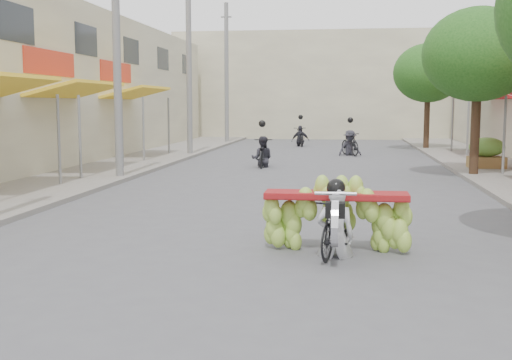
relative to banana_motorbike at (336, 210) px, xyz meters
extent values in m
plane|color=#525257|center=(-1.27, -3.07, -0.68)|extent=(120.00, 120.00, 0.00)
cube|color=gray|center=(-8.27, 11.93, -0.62)|extent=(4.00, 60.00, 0.12)
cylinder|color=slate|center=(-7.57, 6.73, 0.60)|extent=(0.08, 0.08, 2.55)
cube|color=yellow|center=(-8.39, 9.93, 2.07)|extent=(1.77, 4.00, 0.53)
cylinder|color=slate|center=(-7.57, 8.13, 0.60)|extent=(0.08, 0.08, 2.55)
cylinder|color=slate|center=(-7.57, 11.73, 0.60)|extent=(0.08, 0.08, 2.55)
cube|color=red|center=(-9.27, 9.93, 2.92)|extent=(0.10, 3.50, 0.80)
cube|color=yellow|center=(-8.39, 15.93, 2.07)|extent=(1.77, 4.00, 0.53)
cylinder|color=slate|center=(-7.57, 14.13, 0.60)|extent=(0.08, 0.08, 2.55)
cylinder|color=slate|center=(-7.57, 17.73, 0.60)|extent=(0.08, 0.08, 2.55)
cube|color=red|center=(-9.27, 15.93, 2.92)|extent=(0.10, 3.50, 0.80)
cube|color=#1E2328|center=(-9.29, 7.93, 3.92)|extent=(0.08, 2.00, 1.10)
cube|color=#1E2328|center=(-9.29, 12.93, 3.92)|extent=(0.08, 2.00, 1.10)
cube|color=#1E2328|center=(-9.29, 17.93, 3.92)|extent=(0.08, 2.00, 1.10)
cube|color=#1E2328|center=(-9.29, 22.93, 3.92)|extent=(0.08, 2.00, 1.10)
cube|color=#1E2328|center=(-9.29, 27.93, 3.92)|extent=(0.08, 2.00, 1.10)
cylinder|color=slate|center=(5.03, 11.03, 0.60)|extent=(0.08, 0.08, 2.55)
cylinder|color=slate|center=(5.03, 14.83, 0.60)|extent=(0.08, 0.08, 2.55)
cube|color=#A51619|center=(5.85, 18.93, 2.07)|extent=(1.77, 4.20, 0.53)
cylinder|color=slate|center=(5.03, 17.03, 0.60)|extent=(0.08, 0.08, 2.55)
cylinder|color=slate|center=(5.03, 20.83, 0.60)|extent=(0.08, 0.08, 2.55)
cube|color=#C0B998|center=(-1.27, 34.93, 2.82)|extent=(20.00, 6.00, 7.00)
cylinder|color=slate|center=(-6.67, 8.93, 3.32)|extent=(0.24, 0.24, 8.00)
cylinder|color=slate|center=(-6.67, 17.93, 3.32)|extent=(0.24, 0.24, 8.00)
cylinder|color=slate|center=(-6.67, 26.93, 3.32)|extent=(0.24, 0.24, 8.00)
cube|color=slate|center=(-6.67, 26.93, 6.52)|extent=(0.60, 0.08, 0.08)
cylinder|color=#3A2719|center=(4.13, 10.93, 0.92)|extent=(0.28, 0.28, 3.20)
ellipsoid|color=#26591A|center=(4.13, 10.93, 3.12)|extent=(3.40, 3.40, 2.90)
cylinder|color=#3A2719|center=(4.13, 22.93, 0.92)|extent=(0.28, 0.28, 3.20)
ellipsoid|color=#26591A|center=(4.13, 22.93, 3.12)|extent=(3.40, 3.40, 2.90)
cube|color=olive|center=(4.93, 12.93, -0.31)|extent=(1.20, 0.80, 0.50)
ellipsoid|color=#5F9236|center=(4.93, 12.93, 0.27)|extent=(1.20, 0.88, 0.66)
imported|color=black|center=(0.00, -0.15, -0.22)|extent=(0.81, 1.62, 0.92)
cylinder|color=silver|center=(0.00, -0.80, -0.06)|extent=(0.10, 0.66, 0.66)
cube|color=black|center=(0.00, -0.70, 0.12)|extent=(0.28, 0.22, 0.22)
cylinder|color=silver|center=(0.00, -0.60, 0.34)|extent=(0.60, 0.05, 0.05)
cube|color=maroon|center=(0.00, 0.20, 0.20)|extent=(2.22, 0.55, 0.10)
imported|color=silver|center=(0.00, -0.20, 0.41)|extent=(0.56, 0.42, 1.57)
sphere|color=black|center=(0.00, -0.23, 1.16)|extent=(0.28, 0.28, 0.28)
imported|color=beige|center=(4.89, 13.02, 0.23)|extent=(0.79, 0.50, 1.56)
imported|color=black|center=(-2.85, 13.33, -0.18)|extent=(0.75, 1.80, 0.99)
imported|color=#2B2A33|center=(-2.85, 13.33, 0.45)|extent=(0.81, 0.52, 1.65)
sphere|color=black|center=(-2.85, 13.33, 0.90)|extent=(0.26, 0.26, 0.26)
imported|color=black|center=(0.36, 19.02, -0.14)|extent=(1.21, 1.86, 1.07)
imported|color=#2B2A33|center=(0.36, 19.02, 0.45)|extent=(1.19, 0.93, 1.65)
sphere|color=black|center=(0.36, 19.02, 0.90)|extent=(0.26, 0.26, 0.26)
imported|color=black|center=(-2.25, 24.97, -0.18)|extent=(0.94, 1.84, 0.99)
imported|color=#2B2A33|center=(-2.25, 24.97, 0.45)|extent=(1.05, 0.70, 1.65)
sphere|color=black|center=(-2.25, 24.97, 0.90)|extent=(0.26, 0.26, 0.26)
camera|label=1|loc=(0.11, -9.76, 1.63)|focal=45.00mm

